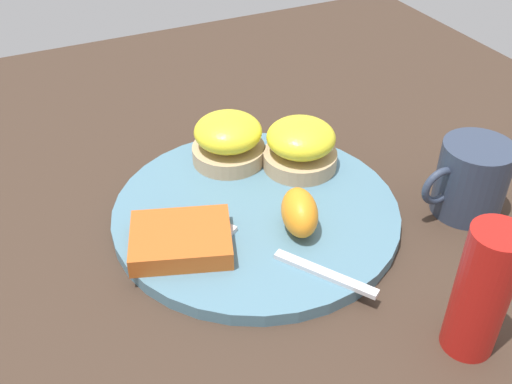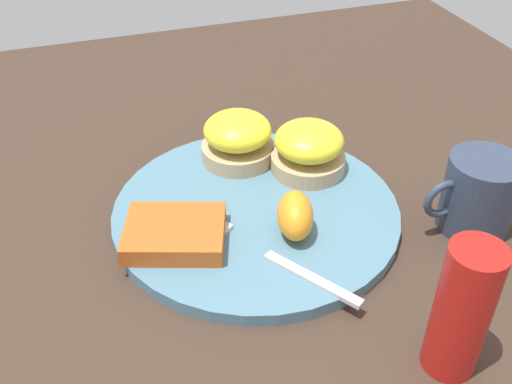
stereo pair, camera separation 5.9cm
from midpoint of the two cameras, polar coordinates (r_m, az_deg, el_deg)
The scene contains 9 objects.
ground_plane at distance 0.65m, azimuth 2.60°, elevation -2.50°, with size 1.10×1.10×0.00m, color #38281E.
plate at distance 0.64m, azimuth 2.62°, elevation -2.02°, with size 0.31×0.31×0.01m, color slate.
sandwich_benedict_left at distance 0.68m, azimuth 7.50°, elevation 4.04°, with size 0.09×0.09×0.06m.
sandwich_benedict_right at distance 0.70m, azimuth 0.65°, elevation 5.07°, with size 0.09×0.09×0.06m.
hashbrown_patty at distance 0.59m, azimuth -4.93°, elevation -4.06°, with size 0.10×0.08×0.02m, color #B5531E.
orange_wedge at distance 0.60m, azimuth 6.58°, elevation -2.33°, with size 0.06×0.04×0.04m, color orange.
fork at distance 0.58m, azimuth 3.33°, elevation -5.78°, with size 0.12×0.17×0.00m.
cup at distance 0.66m, azimuth 22.83°, elevation -0.29°, with size 0.10×0.07×0.08m.
condiment_bottle at distance 0.50m, azimuth 22.30°, elevation -10.58°, with size 0.04×0.04×0.12m, color #B21914.
Camera 2 is at (0.16, 0.47, 0.41)m, focal length 42.00 mm.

